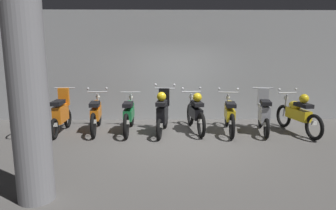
{
  "coord_description": "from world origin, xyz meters",
  "views": [
    {
      "loc": [
        -0.43,
        -7.05,
        2.18
      ],
      "look_at": [
        -0.3,
        0.74,
        0.75
      ],
      "focal_mm": 31.69,
      "sensor_mm": 36.0,
      "label": 1
    }
  ],
  "objects_px": {
    "motorbike_slot_4": "(195,112)",
    "motorbike_slot_2": "(129,114)",
    "support_pillar": "(28,86)",
    "motorbike_slot_6": "(264,113)",
    "bicycle": "(32,118)",
    "motorbike_slot_0": "(61,114)",
    "motorbike_slot_5": "(229,114)",
    "motorbike_slot_3": "(163,113)",
    "motorbike_slot_7": "(298,114)",
    "motorbike_slot_1": "(96,114)"
  },
  "relations": [
    {
      "from": "motorbike_slot_2",
      "to": "motorbike_slot_3",
      "type": "bearing_deg",
      "value": -11.4
    },
    {
      "from": "motorbike_slot_1",
      "to": "motorbike_slot_5",
      "type": "height_order",
      "value": "same"
    },
    {
      "from": "motorbike_slot_7",
      "to": "bicycle",
      "type": "bearing_deg",
      "value": 177.81
    },
    {
      "from": "motorbike_slot_5",
      "to": "motorbike_slot_1",
      "type": "bearing_deg",
      "value": 177.76
    },
    {
      "from": "support_pillar",
      "to": "motorbike_slot_5",
      "type": "bearing_deg",
      "value": 44.79
    },
    {
      "from": "motorbike_slot_0",
      "to": "motorbike_slot_5",
      "type": "xyz_separation_m",
      "value": [
        4.52,
        -0.01,
        -0.03
      ]
    },
    {
      "from": "motorbike_slot_6",
      "to": "motorbike_slot_7",
      "type": "distance_m",
      "value": 0.9
    },
    {
      "from": "motorbike_slot_5",
      "to": "bicycle",
      "type": "relative_size",
      "value": 1.14
    },
    {
      "from": "motorbike_slot_0",
      "to": "motorbike_slot_7",
      "type": "relative_size",
      "value": 0.87
    },
    {
      "from": "motorbike_slot_6",
      "to": "bicycle",
      "type": "xyz_separation_m",
      "value": [
        -6.29,
        0.21,
        -0.16
      ]
    },
    {
      "from": "motorbike_slot_4",
      "to": "bicycle",
      "type": "height_order",
      "value": "motorbike_slot_4"
    },
    {
      "from": "motorbike_slot_0",
      "to": "bicycle",
      "type": "relative_size",
      "value": 0.98
    },
    {
      "from": "motorbike_slot_3",
      "to": "motorbike_slot_7",
      "type": "bearing_deg",
      "value": -0.18
    },
    {
      "from": "motorbike_slot_2",
      "to": "support_pillar",
      "type": "xyz_separation_m",
      "value": [
        -0.96,
        -3.72,
        1.21
      ]
    },
    {
      "from": "motorbike_slot_0",
      "to": "motorbike_slot_5",
      "type": "height_order",
      "value": "motorbike_slot_0"
    },
    {
      "from": "motorbike_slot_1",
      "to": "motorbike_slot_4",
      "type": "bearing_deg",
      "value": -0.08
    },
    {
      "from": "support_pillar",
      "to": "motorbike_slot_4",
      "type": "bearing_deg",
      "value": 53.83
    },
    {
      "from": "motorbike_slot_0",
      "to": "support_pillar",
      "type": "xyz_separation_m",
      "value": [
        0.84,
        -3.67,
        1.17
      ]
    },
    {
      "from": "motorbike_slot_5",
      "to": "support_pillar",
      "type": "xyz_separation_m",
      "value": [
        -3.68,
        -3.65,
        1.2
      ]
    },
    {
      "from": "motorbike_slot_5",
      "to": "motorbike_slot_2",
      "type": "bearing_deg",
      "value": 178.64
    },
    {
      "from": "motorbike_slot_6",
      "to": "motorbike_slot_1",
      "type": "bearing_deg",
      "value": 177.38
    },
    {
      "from": "bicycle",
      "to": "motorbike_slot_2",
      "type": "bearing_deg",
      "value": -1.73
    },
    {
      "from": "motorbike_slot_5",
      "to": "support_pillar",
      "type": "bearing_deg",
      "value": -135.21
    },
    {
      "from": "motorbike_slot_0",
      "to": "motorbike_slot_1",
      "type": "bearing_deg",
      "value": 8.11
    },
    {
      "from": "motorbike_slot_2",
      "to": "motorbike_slot_7",
      "type": "distance_m",
      "value": 4.52
    },
    {
      "from": "motorbike_slot_4",
      "to": "motorbike_slot_6",
      "type": "distance_m",
      "value": 1.83
    },
    {
      "from": "motorbike_slot_5",
      "to": "support_pillar",
      "type": "height_order",
      "value": "support_pillar"
    },
    {
      "from": "motorbike_slot_1",
      "to": "support_pillar",
      "type": "bearing_deg",
      "value": -90.88
    },
    {
      "from": "motorbike_slot_6",
      "to": "bicycle",
      "type": "relative_size",
      "value": 0.98
    },
    {
      "from": "motorbike_slot_2",
      "to": "motorbike_slot_5",
      "type": "distance_m",
      "value": 2.72
    },
    {
      "from": "motorbike_slot_4",
      "to": "support_pillar",
      "type": "relative_size",
      "value": 0.57
    },
    {
      "from": "motorbike_slot_4",
      "to": "motorbike_slot_5",
      "type": "bearing_deg",
      "value": -8.61
    },
    {
      "from": "motorbike_slot_3",
      "to": "support_pillar",
      "type": "relative_size",
      "value": 0.49
    },
    {
      "from": "motorbike_slot_6",
      "to": "motorbike_slot_4",
      "type": "bearing_deg",
      "value": 173.61
    },
    {
      "from": "motorbike_slot_5",
      "to": "motorbike_slot_7",
      "type": "relative_size",
      "value": 1.01
    },
    {
      "from": "motorbike_slot_0",
      "to": "motorbike_slot_2",
      "type": "distance_m",
      "value": 1.81
    },
    {
      "from": "motorbike_slot_4",
      "to": "motorbike_slot_7",
      "type": "distance_m",
      "value": 2.72
    },
    {
      "from": "motorbike_slot_6",
      "to": "bicycle",
      "type": "height_order",
      "value": "motorbike_slot_6"
    },
    {
      "from": "motorbike_slot_0",
      "to": "motorbike_slot_1",
      "type": "height_order",
      "value": "motorbike_slot_0"
    },
    {
      "from": "motorbike_slot_0",
      "to": "bicycle",
      "type": "xyz_separation_m",
      "value": [
        -0.85,
        0.13,
        -0.16
      ]
    },
    {
      "from": "motorbike_slot_2",
      "to": "motorbike_slot_4",
      "type": "bearing_deg",
      "value": 2.31
    },
    {
      "from": "motorbike_slot_2",
      "to": "motorbike_slot_7",
      "type": "xyz_separation_m",
      "value": [
        4.52,
        -0.19,
        0.04
      ]
    },
    {
      "from": "motorbike_slot_1",
      "to": "motorbike_slot_2",
      "type": "bearing_deg",
      "value": -4.85
    },
    {
      "from": "motorbike_slot_4",
      "to": "motorbike_slot_2",
      "type": "bearing_deg",
      "value": -177.69
    },
    {
      "from": "motorbike_slot_0",
      "to": "motorbike_slot_6",
      "type": "xyz_separation_m",
      "value": [
        5.43,
        -0.08,
        0.0
      ]
    },
    {
      "from": "motorbike_slot_2",
      "to": "motorbike_slot_6",
      "type": "height_order",
      "value": "motorbike_slot_6"
    },
    {
      "from": "motorbike_slot_1",
      "to": "motorbike_slot_6",
      "type": "height_order",
      "value": "motorbike_slot_6"
    },
    {
      "from": "motorbike_slot_3",
      "to": "motorbike_slot_6",
      "type": "distance_m",
      "value": 2.72
    },
    {
      "from": "motorbike_slot_6",
      "to": "motorbike_slot_0",
      "type": "bearing_deg",
      "value": 179.17
    },
    {
      "from": "motorbike_slot_2",
      "to": "motorbike_slot_6",
      "type": "relative_size",
      "value": 1.17
    }
  ]
}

